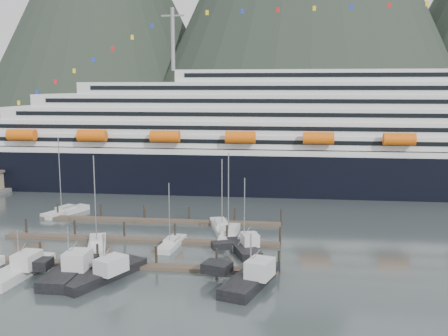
{
  "coord_description": "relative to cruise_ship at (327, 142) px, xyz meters",
  "views": [
    {
      "loc": [
        19.86,
        -81.43,
        26.24
      ],
      "look_at": [
        7.33,
        22.0,
        10.0
      ],
      "focal_mm": 42.0,
      "sensor_mm": 36.0,
      "label": 1
    }
  ],
  "objects": [
    {
      "name": "ground",
      "position": [
        -30.03,
        -54.94,
        -12.04
      ],
      "size": [
        1600.0,
        1600.0,
        0.0
      ],
      "primitive_type": "plane",
      "color": "#424E4D",
      "rests_on": "ground"
    },
    {
      "name": "cruise_ship",
      "position": [
        0.0,
        0.0,
        0.0
      ],
      "size": [
        210.0,
        30.4,
        50.3
      ],
      "color": "black",
      "rests_on": "ground"
    },
    {
      "name": "dock_near",
      "position": [
        -34.95,
        -64.89,
        -11.73
      ],
      "size": [
        48.18,
        2.28,
        3.2
      ],
      "color": "#44352B",
      "rests_on": "ground"
    },
    {
      "name": "dock_mid",
      "position": [
        -34.95,
        -51.89,
        -11.73
      ],
      "size": [
        48.18,
        2.28,
        3.2
      ],
      "color": "#44352B",
      "rests_on": "ground"
    },
    {
      "name": "dock_far",
      "position": [
        -34.95,
        -38.89,
        -11.73
      ],
      "size": [
        48.18,
        2.28,
        3.2
      ],
      "color": "#44352B",
      "rests_on": "ground"
    },
    {
      "name": "sailboat_b",
      "position": [
        -40.96,
        -56.24,
        -11.6
      ],
      "size": [
        5.96,
        10.85,
        15.9
      ],
      "rotation": [
        0.0,
        0.0,
        1.9
      ],
      "color": "silver",
      "rests_on": "ground"
    },
    {
      "name": "sailboat_c",
      "position": [
        -28.86,
        -54.33,
        -11.64
      ],
      "size": [
        3.4,
        9.31,
        11.32
      ],
      "rotation": [
        0.0,
        0.0,
        1.47
      ],
      "color": "silver",
      "rests_on": "ground"
    },
    {
      "name": "sailboat_d",
      "position": [
        -19.95,
        -48.09,
        -11.59
      ],
      "size": [
        3.12,
        12.61,
        15.71
      ],
      "rotation": [
        0.0,
        0.0,
        1.58
      ],
      "color": "silver",
      "rests_on": "ground"
    },
    {
      "name": "sailboat_e",
      "position": [
        -55.66,
        -34.95,
        -11.59
      ],
      "size": [
        6.98,
        11.19,
        16.49
      ],
      "rotation": [
        0.0,
        0.0,
        1.16
      ],
      "color": "silver",
      "rests_on": "ground"
    },
    {
      "name": "sailboat_g",
      "position": [
        -22.02,
        -42.99,
        -11.61
      ],
      "size": [
        5.8,
        11.67,
        13.85
      ],
      "rotation": [
        0.0,
        0.0,
        1.85
      ],
      "color": "silver",
      "rests_on": "ground"
    },
    {
      "name": "sailboat_h",
      "position": [
        -16.85,
        -51.47,
        -11.62
      ],
      "size": [
        3.46,
        9.46,
        11.92
      ],
      "rotation": [
        0.0,
        0.0,
        1.48
      ],
      "color": "silver",
      "rests_on": "ground"
    },
    {
      "name": "trawler_a",
      "position": [
        -47.32,
        -69.93,
        -11.13
      ],
      "size": [
        9.64,
        13.3,
        7.15
      ],
      "rotation": [
        0.0,
        0.0,
        1.47
      ],
      "color": "silver",
      "rests_on": "ground"
    },
    {
      "name": "trawler_b",
      "position": [
        -39.97,
        -69.94,
        -11.05
      ],
      "size": [
        9.45,
        12.4,
        8.08
      ],
      "rotation": [
        0.0,
        0.0,
        1.56
      ],
      "color": "black",
      "rests_on": "ground"
    },
    {
      "name": "trawler_c",
      "position": [
        -34.98,
        -69.87,
        -11.14
      ],
      "size": [
        11.49,
        14.01,
        7.05
      ],
      "rotation": [
        0.0,
        0.0,
        1.13
      ],
      "color": "black",
      "rests_on": "ground"
    },
    {
      "name": "trawler_d",
      "position": [
        -14.81,
        -69.69,
        -11.07
      ],
      "size": [
        10.82,
        13.66,
        7.83
      ],
      "rotation": [
        0.0,
        0.0,
        1.26
      ],
      "color": "black",
      "rests_on": "ground"
    },
    {
      "name": "trawler_e",
      "position": [
        -16.81,
        -55.91,
        -11.2
      ],
      "size": [
        8.49,
        10.28,
        6.32
      ],
      "rotation": [
        0.0,
        0.0,
        1.93
      ],
      "color": "black",
      "rests_on": "ground"
    }
  ]
}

